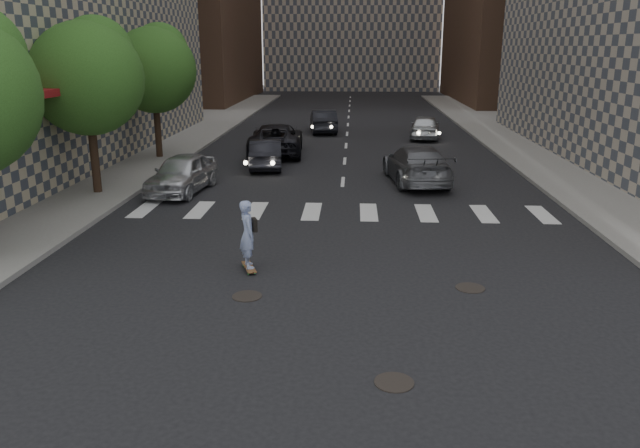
# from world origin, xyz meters

# --- Properties ---
(ground) EXTENTS (160.00, 160.00, 0.00)m
(ground) POSITION_xyz_m (0.00, 0.00, 0.00)
(ground) COLOR black
(ground) RESTS_ON ground
(sidewalk_left) EXTENTS (13.00, 80.00, 0.15)m
(sidewalk_left) POSITION_xyz_m (-14.50, 20.00, 0.07)
(sidewalk_left) COLOR gray
(sidewalk_left) RESTS_ON ground
(sidewalk_right) EXTENTS (13.00, 80.00, 0.15)m
(sidewalk_right) POSITION_xyz_m (14.50, 20.00, 0.07)
(sidewalk_right) COLOR gray
(sidewalk_right) RESTS_ON ground
(tree_b) EXTENTS (4.20, 4.20, 6.60)m
(tree_b) POSITION_xyz_m (-9.45, 11.14, 4.65)
(tree_b) COLOR #382619
(tree_b) RESTS_ON sidewalk_left
(tree_c) EXTENTS (4.20, 4.20, 6.60)m
(tree_c) POSITION_xyz_m (-9.45, 19.14, 4.65)
(tree_c) COLOR #382619
(tree_c) RESTS_ON sidewalk_left
(manhole_a) EXTENTS (0.70, 0.70, 0.02)m
(manhole_a) POSITION_xyz_m (1.20, -2.50, 0.01)
(manhole_a) COLOR black
(manhole_a) RESTS_ON ground
(manhole_b) EXTENTS (0.70, 0.70, 0.02)m
(manhole_b) POSITION_xyz_m (-2.00, 1.20, 0.01)
(manhole_b) COLOR black
(manhole_b) RESTS_ON ground
(manhole_c) EXTENTS (0.70, 0.70, 0.02)m
(manhole_c) POSITION_xyz_m (3.30, 2.00, 0.01)
(manhole_c) COLOR black
(manhole_c) RESTS_ON ground
(skateboarder) EXTENTS (0.62, 0.96, 1.87)m
(skateboarder) POSITION_xyz_m (-2.24, 2.97, 0.98)
(skateboarder) COLOR brown
(skateboarder) RESTS_ON ground
(silver_sedan) EXTENTS (2.31, 4.64, 1.52)m
(silver_sedan) POSITION_xyz_m (-6.34, 11.74, 0.76)
(silver_sedan) COLOR silver
(silver_sedan) RESTS_ON ground
(traffic_car_a) EXTENTS (1.94, 4.33, 1.38)m
(traffic_car_a) POSITION_xyz_m (-3.72, 16.96, 0.69)
(traffic_car_a) COLOR black
(traffic_car_a) RESTS_ON ground
(traffic_car_b) EXTENTS (2.85, 5.67, 1.58)m
(traffic_car_b) POSITION_xyz_m (3.11, 14.00, 0.79)
(traffic_car_b) COLOR #5B5C62
(traffic_car_b) RESTS_ON ground
(traffic_car_c) EXTENTS (3.09, 6.06, 1.64)m
(traffic_car_c) POSITION_xyz_m (-3.69, 20.81, 0.82)
(traffic_car_c) COLOR black
(traffic_car_c) RESTS_ON ground
(traffic_car_d) EXTENTS (2.32, 4.58, 1.50)m
(traffic_car_d) POSITION_xyz_m (4.87, 27.10, 0.75)
(traffic_car_d) COLOR silver
(traffic_car_d) RESTS_ON ground
(traffic_car_e) EXTENTS (2.09, 4.73, 1.51)m
(traffic_car_e) POSITION_xyz_m (-1.59, 29.67, 0.75)
(traffic_car_e) COLOR black
(traffic_car_e) RESTS_ON ground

